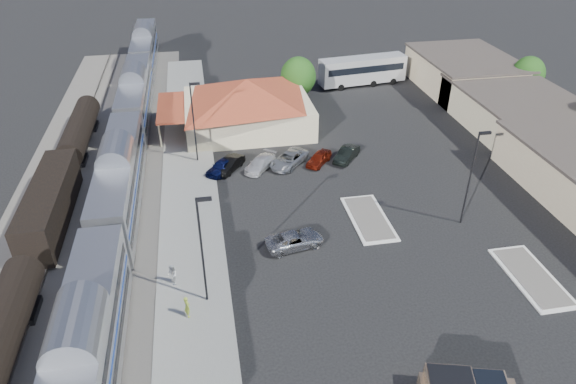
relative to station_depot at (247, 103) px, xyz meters
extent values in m
plane|color=black|center=(4.56, -24.00, -3.13)|extent=(280.00, 280.00, 0.00)
cube|color=#4C4944|center=(-16.44, -16.00, -3.07)|extent=(16.00, 100.00, 0.12)
cube|color=gray|center=(-7.44, -18.00, -3.04)|extent=(5.50, 92.00, 0.18)
cube|color=silver|center=(-13.44, -37.01, -0.08)|extent=(3.00, 20.00, 5.00)
cube|color=silver|center=(-13.44, -16.01, -0.08)|extent=(3.00, 20.00, 5.00)
cube|color=black|center=(-13.44, -16.01, -2.83)|extent=(2.20, 16.00, 0.60)
cube|color=silver|center=(-13.44, 4.99, -0.08)|extent=(3.00, 20.00, 5.00)
cube|color=black|center=(-13.44, 4.99, -2.83)|extent=(2.20, 16.00, 0.60)
cube|color=silver|center=(-13.44, 25.99, -0.08)|extent=(3.00, 20.00, 5.00)
cube|color=black|center=(-13.44, 25.99, -2.83)|extent=(2.20, 16.00, 0.60)
cube|color=black|center=(-19.44, -33.61, -2.83)|extent=(2.20, 12.00, 0.60)
cube|color=black|center=(-19.44, -17.61, -0.93)|extent=(2.80, 14.00, 3.60)
cube|color=black|center=(-19.44, -17.61, -2.83)|extent=(2.20, 12.00, 0.60)
cylinder|color=black|center=(-19.44, -1.61, -1.03)|extent=(2.80, 14.00, 2.80)
cube|color=black|center=(-19.44, -1.61, -2.83)|extent=(2.20, 12.00, 0.60)
cube|color=#BDB38A|center=(0.06, 0.00, -1.33)|extent=(15.00, 12.00, 3.60)
pyramid|color=maroon|center=(0.06, 0.00, 1.77)|extent=(15.30, 12.24, 2.60)
cube|color=maroon|center=(-9.04, 0.00, 0.17)|extent=(3.20, 9.60, 0.25)
cube|color=#C6B28C|center=(32.56, -6.00, -1.13)|extent=(12.00, 18.00, 4.00)
cube|color=#3F3833|center=(32.56, -6.00, 1.02)|extent=(12.40, 18.40, 0.30)
cube|color=#C6B28C|center=(32.56, 8.00, -0.88)|extent=(12.00, 16.00, 4.50)
cube|color=#3F3833|center=(32.56, 8.00, 1.52)|extent=(12.40, 16.40, 0.30)
cube|color=silver|center=(8.56, -22.00, -3.06)|extent=(3.30, 7.50, 0.15)
cube|color=#4C4944|center=(8.56, -22.00, -2.97)|extent=(2.70, 6.90, 0.10)
cube|color=silver|center=(18.56, -32.00, -3.06)|extent=(3.30, 7.50, 0.15)
cube|color=#4C4944|center=(18.56, -32.00, -2.97)|extent=(2.70, 6.90, 0.10)
cylinder|color=black|center=(-6.44, -30.00, 1.37)|extent=(0.16, 0.16, 9.00)
cube|color=black|center=(-5.94, -30.00, 5.72)|extent=(1.00, 0.25, 0.22)
cylinder|color=black|center=(-6.44, -8.00, 1.37)|extent=(0.16, 0.16, 9.00)
cube|color=black|center=(-5.94, -8.00, 5.72)|extent=(1.00, 0.25, 0.22)
cylinder|color=black|center=(16.56, -24.00, 1.37)|extent=(0.16, 0.16, 9.00)
cube|color=black|center=(17.06, -24.00, 5.72)|extent=(1.00, 0.25, 0.22)
cylinder|color=#382314|center=(38.56, 2.00, -1.86)|extent=(0.30, 0.30, 2.55)
ellipsoid|color=#184513|center=(38.56, 2.00, 0.64)|extent=(4.41, 4.41, 4.87)
cylinder|color=#382314|center=(7.56, 6.00, -1.77)|extent=(0.30, 0.30, 2.73)
ellipsoid|color=#184513|center=(7.56, 6.00, 0.90)|extent=(4.71, 4.71, 5.21)
cylinder|color=black|center=(6.91, -39.95, -2.76)|extent=(0.79, 0.47, 0.74)
imported|color=#9D9FA5|center=(1.16, -24.73, -2.44)|extent=(5.31, 3.19, 1.38)
cube|color=silver|center=(18.45, 12.00, -0.81)|extent=(13.21, 4.45, 3.67)
cube|color=black|center=(18.45, 12.00, -0.37)|extent=(12.19, 4.35, 0.97)
cylinder|color=black|center=(23.11, 11.33, -2.65)|extent=(1.01, 0.45, 0.97)
cylinder|color=black|center=(22.79, 13.83, -2.65)|extent=(1.01, 0.45, 0.97)
cylinder|color=black|center=(14.76, 10.25, -2.65)|extent=(1.01, 0.45, 0.97)
cylinder|color=black|center=(14.43, 12.75, -2.65)|extent=(1.01, 0.45, 0.97)
imported|color=#BBD342|center=(-7.84, -31.44, -2.08)|extent=(0.60, 0.74, 1.75)
imported|color=silver|center=(-8.91, -27.81, -2.08)|extent=(0.87, 1.00, 1.74)
imported|color=#0D1444|center=(-3.94, -10.87, -2.42)|extent=(4.03, 4.23, 1.42)
imported|color=black|center=(-3.10, -10.57, -2.45)|extent=(3.60, 4.23, 1.37)
imported|color=silver|center=(0.10, -10.87, -2.47)|extent=(4.27, 4.69, 1.32)
imported|color=#95999E|center=(3.30, -10.57, -2.42)|extent=(5.25, 5.39, 1.43)
imported|color=maroon|center=(6.50, -10.87, -2.47)|extent=(3.68, 3.97, 1.32)
imported|color=black|center=(9.70, -10.57, -2.42)|extent=(3.88, 4.27, 1.42)
camera|label=1|loc=(-5.61, -58.55, 23.62)|focal=32.00mm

